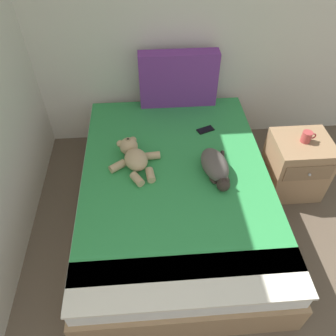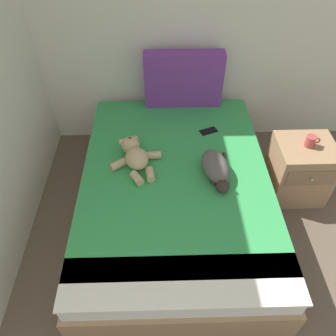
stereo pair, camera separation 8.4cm
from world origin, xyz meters
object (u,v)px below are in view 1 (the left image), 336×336
at_px(patterned_cushion, 178,79).
at_px(teddy_bear, 134,156).
at_px(cell_phone, 205,130).
at_px(mug, 307,137).
at_px(bed, 175,195).
at_px(nightstand, 296,166).
at_px(cat, 216,167).

height_order(patterned_cushion, teddy_bear, patterned_cushion).
relative_size(cell_phone, mug, 1.37).
relative_size(patterned_cushion, teddy_bear, 1.46).
relative_size(bed, mug, 17.25).
bearing_deg(bed, patterned_cushion, 83.44).
bearing_deg(bed, nightstand, 11.84).
height_order(bed, nightstand, nightstand).
height_order(patterned_cushion, cat, patterned_cushion).
xyz_separation_m(teddy_bear, cell_phone, (0.62, 0.36, -0.06)).
bearing_deg(teddy_bear, nightstand, 3.41).
height_order(cell_phone, nightstand, nightstand).
bearing_deg(cell_phone, nightstand, -19.67).
xyz_separation_m(cell_phone, nightstand, (0.78, -0.28, -0.23)).
distance_m(teddy_bear, cell_phone, 0.72).
bearing_deg(bed, teddy_bear, 155.17).
relative_size(bed, patterned_cushion, 2.90).
bearing_deg(patterned_cushion, bed, -96.56).
xyz_separation_m(cat, nightstand, (0.79, 0.25, -0.29)).
bearing_deg(nightstand, cell_phone, 160.33).
bearing_deg(cat, patterned_cushion, 101.33).
height_order(teddy_bear, cell_phone, teddy_bear).
bearing_deg(cat, mug, 17.67).
bearing_deg(cat, bed, 176.30).
distance_m(patterned_cushion, cell_phone, 0.54).
bearing_deg(cell_phone, patterned_cushion, 115.08).
bearing_deg(cell_phone, cat, -91.19).
relative_size(patterned_cushion, nightstand, 1.29).
bearing_deg(cell_phone, teddy_bear, -149.93).
relative_size(bed, cell_phone, 12.60).
relative_size(nightstand, mug, 4.63).
bearing_deg(teddy_bear, mug, 3.60).
distance_m(cat, nightstand, 0.88).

